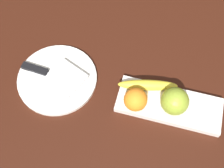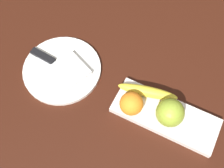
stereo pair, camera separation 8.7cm
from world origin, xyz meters
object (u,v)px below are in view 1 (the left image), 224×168
dinner_plate (58,78)px  folded_napkin (66,77)px  banana (148,85)px  orange_near_apple (136,100)px  fruit_tray (169,104)px  knife (39,70)px  apple (175,101)px

dinner_plate → folded_napkin: 0.04m
banana → dinner_plate: (-0.29, -0.03, -0.03)m
banana → dinner_plate: bearing=-6.8°
banana → folded_napkin: size_ratio=1.74×
orange_near_apple → fruit_tray: bearing=18.9°
banana → orange_near_apple: size_ratio=2.62×
banana → knife: bearing=-8.6°
orange_near_apple → folded_napkin: (-0.23, 0.03, -0.03)m
fruit_tray → dinner_plate: fruit_tray is taller
apple → knife: apple is taller
banana → folded_napkin: banana is taller
orange_near_apple → knife: bearing=173.2°
banana → fruit_tray: bearing=144.5°
apple → orange_near_apple: 0.11m
banana → orange_near_apple: (-0.02, -0.07, 0.02)m
apple → dinner_plate: (-0.38, 0.01, -0.06)m
fruit_tray → apple: (0.01, -0.01, 0.05)m
fruit_tray → banana: size_ratio=1.73×
fruit_tray → orange_near_apple: size_ratio=4.52×
banana → apple: bearing=139.4°
orange_near_apple → dinner_plate: bearing=172.5°
orange_near_apple → knife: 0.33m
folded_napkin → orange_near_apple: bearing=-8.5°
banana → knife: banana is taller
fruit_tray → apple: size_ratio=3.83×
banana → folded_napkin: bearing=-6.0°
fruit_tray → knife: knife is taller
fruit_tray → folded_napkin: size_ratio=3.00×
fruit_tray → folded_napkin: 0.33m
fruit_tray → banana: 0.09m
folded_napkin → apple: bearing=-2.2°
orange_near_apple → apple: bearing=10.9°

